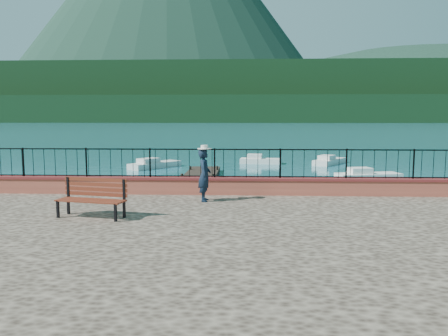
# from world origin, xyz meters

# --- Properties ---
(ground) EXTENTS (2000.00, 2000.00, 0.00)m
(ground) POSITION_xyz_m (0.00, 0.00, 0.00)
(ground) COLOR #19596B
(ground) RESTS_ON ground
(parapet) EXTENTS (28.00, 0.46, 0.58)m
(parapet) POSITION_xyz_m (0.00, 3.70, 1.49)
(parapet) COLOR #B25640
(parapet) RESTS_ON promenade
(railing) EXTENTS (27.00, 0.05, 0.95)m
(railing) POSITION_xyz_m (0.00, 3.70, 2.25)
(railing) COLOR black
(railing) RESTS_ON parapet
(dock) EXTENTS (2.00, 16.00, 0.30)m
(dock) POSITION_xyz_m (-2.00, 12.00, 0.15)
(dock) COLOR #2D231C
(dock) RESTS_ON ground
(far_forest) EXTENTS (900.00, 60.00, 18.00)m
(far_forest) POSITION_xyz_m (0.00, 300.00, 9.00)
(far_forest) COLOR black
(far_forest) RESTS_ON ground
(foothills) EXTENTS (900.00, 120.00, 44.00)m
(foothills) POSITION_xyz_m (0.00, 360.00, 22.00)
(foothills) COLOR black
(foothills) RESTS_ON ground
(companion_hill) EXTENTS (448.00, 384.00, 180.00)m
(companion_hill) POSITION_xyz_m (220.00, 560.00, 0.00)
(companion_hill) COLOR #142D23
(companion_hill) RESTS_ON ground
(park_bench) EXTENTS (1.91, 0.97, 1.01)m
(park_bench) POSITION_xyz_m (-3.28, 0.12, 1.50)
(park_bench) COLOR black
(park_bench) RESTS_ON promenade
(person) EXTENTS (0.39, 0.60, 1.63)m
(person) POSITION_xyz_m (-0.53, 2.48, 2.02)
(person) COLOR black
(person) RESTS_ON promenade
(hat) EXTENTS (0.44, 0.44, 0.12)m
(hat) POSITION_xyz_m (-0.53, 2.48, 2.89)
(hat) COLOR silver
(hat) RESTS_ON person
(boat_0) EXTENTS (3.85, 1.72, 0.80)m
(boat_0) POSITION_xyz_m (-2.65, 10.29, 0.40)
(boat_0) COLOR white
(boat_0) RESTS_ON ground
(boat_2) EXTENTS (4.06, 2.11, 0.80)m
(boat_2) POSITION_xyz_m (8.24, 15.64, 0.40)
(boat_2) COLOR white
(boat_2) RESTS_ON ground
(boat_3) EXTENTS (3.63, 4.22, 0.80)m
(boat_3) POSITION_xyz_m (-5.99, 21.48, 0.40)
(boat_3) COLOR silver
(boat_3) RESTS_ON ground
(boat_4) EXTENTS (3.46, 1.72, 0.80)m
(boat_4) POSITION_xyz_m (2.08, 24.88, 0.40)
(boat_4) COLOR silver
(boat_4) RESTS_ON ground
(boat_5) EXTENTS (3.26, 4.08, 0.80)m
(boat_5) POSITION_xyz_m (7.65, 24.70, 0.40)
(boat_5) COLOR silver
(boat_5) RESTS_ON ground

